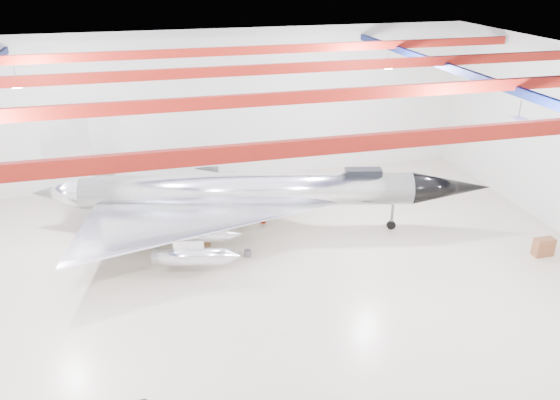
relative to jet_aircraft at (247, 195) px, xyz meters
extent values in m
plane|color=beige|center=(-1.48, -5.87, -2.46)|extent=(40.00, 40.00, 0.00)
plane|color=silver|center=(-1.48, 9.13, 3.04)|extent=(40.00, 0.00, 40.00)
plane|color=#0A0F38|center=(-1.48, -5.87, 8.54)|extent=(40.00, 40.00, 0.00)
cube|color=maroon|center=(-1.48, -14.87, 7.94)|extent=(39.50, 0.25, 0.50)
cube|color=maroon|center=(-1.48, -8.87, 7.94)|extent=(39.50, 0.25, 0.50)
cube|color=maroon|center=(-1.48, -2.87, 7.94)|extent=(39.50, 0.25, 0.50)
cube|color=maroon|center=(-1.48, 3.13, 7.94)|extent=(39.50, 0.25, 0.50)
cube|color=#0C1649|center=(10.52, -5.87, 7.64)|extent=(0.25, 29.50, 0.40)
cube|color=silver|center=(8.52, -11.87, 7.24)|extent=(0.55, 0.55, 0.25)
cube|color=silver|center=(-11.48, 0.13, 7.24)|extent=(0.55, 0.55, 0.25)
cube|color=silver|center=(8.52, 0.13, 7.24)|extent=(0.55, 0.55, 0.25)
cylinder|color=silver|center=(0.05, -0.01, 0.29)|extent=(19.58, 6.13, 1.96)
cone|color=black|center=(12.03, -2.65, 0.29)|extent=(5.21, 2.97, 1.96)
cone|color=silver|center=(-10.96, 2.41, 0.29)|extent=(3.29, 2.55, 1.96)
cube|color=silver|center=(-10.00, 2.20, 2.84)|extent=(2.71, 0.71, 4.41)
cube|color=black|center=(6.76, -1.49, 1.32)|extent=(2.28, 1.23, 0.49)
cylinder|color=silver|center=(-3.98, -4.65, -1.09)|extent=(3.83, 1.66, 0.88)
cylinder|color=silver|center=(-3.45, -2.25, -1.09)|extent=(3.83, 1.66, 0.88)
cylinder|color=silver|center=(-2.19, 3.49, -1.09)|extent=(3.83, 1.66, 0.88)
cylinder|color=silver|center=(-1.66, 5.89, -1.09)|extent=(3.83, 1.66, 0.88)
cylinder|color=#59595B|center=(8.67, -1.91, -1.58)|extent=(0.18, 0.18, 1.77)
cylinder|color=black|center=(8.67, -1.91, -2.19)|extent=(0.58, 0.33, 0.55)
cylinder|color=#59595B|center=(-4.30, -1.56, -1.58)|extent=(0.18, 0.18, 1.77)
cylinder|color=black|center=(-4.30, -1.56, -2.19)|extent=(0.58, 0.33, 0.55)
cylinder|color=#59595B|center=(-3.25, 3.23, -1.58)|extent=(0.18, 0.18, 1.77)
cylinder|color=black|center=(-3.25, 3.23, -2.19)|extent=(0.58, 0.33, 0.55)
cube|color=brown|center=(15.61, -7.02, -1.94)|extent=(1.15, 0.58, 1.05)
cube|color=maroon|center=(-4.55, 2.56, -2.32)|extent=(0.44, 0.37, 0.28)
cylinder|color=#59595B|center=(-0.62, -2.99, -2.27)|extent=(0.48, 0.48, 0.37)
cube|color=olive|center=(-0.41, 2.81, -2.23)|extent=(0.83, 0.77, 0.47)
cylinder|color=maroon|center=(1.17, 0.97, -2.30)|extent=(0.44, 0.44, 0.32)
cube|color=olive|center=(-2.74, -1.12, -2.28)|extent=(0.56, 0.46, 0.37)
cylinder|color=#59595B|center=(-0.65, 2.77, -2.29)|extent=(0.45, 0.45, 0.33)
camera|label=1|loc=(-5.51, -29.45, 13.10)|focal=35.00mm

